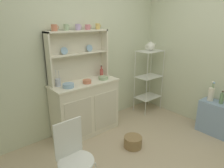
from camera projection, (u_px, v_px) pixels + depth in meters
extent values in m
cube|color=beige|center=(83.00, 54.00, 3.31)|extent=(3.84, 0.05, 2.50)
cube|color=silver|center=(85.00, 108.00, 3.28)|extent=(1.05, 0.42, 0.87)
cube|color=beige|center=(79.00, 120.00, 2.98)|extent=(0.44, 0.01, 0.61)
cube|color=beige|center=(106.00, 110.00, 3.29)|extent=(0.44, 0.01, 0.61)
cube|color=#EEE6CE|center=(84.00, 83.00, 3.15)|extent=(1.08, 0.45, 0.02)
cube|color=beige|center=(76.00, 55.00, 3.17)|extent=(1.01, 0.02, 0.77)
cube|color=silver|center=(48.00, 60.00, 2.81)|extent=(0.02, 0.18, 0.77)
cube|color=silver|center=(104.00, 53.00, 3.41)|extent=(0.02, 0.18, 0.77)
cube|color=silver|center=(79.00, 54.00, 3.10)|extent=(0.97, 0.16, 0.02)
cube|color=silver|center=(78.00, 31.00, 3.00)|extent=(1.01, 0.18, 0.02)
cylinder|color=#8EB2D1|center=(64.00, 51.00, 2.97)|extent=(0.11, 0.03, 0.11)
cylinder|color=#8EB2D1|center=(90.00, 48.00, 3.24)|extent=(0.11, 0.03, 0.11)
cylinder|color=silver|center=(147.00, 86.00, 3.77)|extent=(0.01, 0.01, 1.22)
cylinder|color=silver|center=(162.00, 81.00, 4.06)|extent=(0.01, 0.01, 1.22)
cylinder|color=silver|center=(135.00, 82.00, 4.00)|extent=(0.01, 0.01, 1.22)
cylinder|color=silver|center=(150.00, 78.00, 4.28)|extent=(0.01, 0.01, 1.22)
cube|color=silver|center=(150.00, 51.00, 3.84)|extent=(0.49, 0.33, 0.01)
cube|color=silver|center=(149.00, 76.00, 3.99)|extent=(0.49, 0.33, 0.01)
cube|color=silver|center=(148.00, 97.00, 4.13)|extent=(0.49, 0.33, 0.01)
cube|color=#849EBC|center=(215.00, 118.00, 3.30)|extent=(0.28, 0.48, 0.53)
cylinder|color=white|center=(82.00, 167.00, 2.27)|extent=(0.01, 0.01, 0.45)
cylinder|color=white|center=(76.00, 162.00, 2.02)|extent=(0.36, 0.36, 0.02)
cube|color=white|center=(68.00, 138.00, 2.06)|extent=(0.31, 0.02, 0.40)
cylinder|color=#93754C|center=(133.00, 142.00, 2.98)|extent=(0.26, 0.26, 0.16)
cylinder|color=#C67556|center=(54.00, 28.00, 2.76)|extent=(0.08, 0.08, 0.09)
torus|color=#C67556|center=(58.00, 27.00, 2.79)|extent=(0.01, 0.05, 0.05)
cylinder|color=#9EB78E|center=(66.00, 27.00, 2.86)|extent=(0.07, 0.07, 0.09)
torus|color=#9EB78E|center=(69.00, 27.00, 2.89)|extent=(0.01, 0.05, 0.05)
cylinder|color=#B79ECC|center=(78.00, 27.00, 2.98)|extent=(0.08, 0.08, 0.09)
torus|color=#B79ECC|center=(81.00, 27.00, 3.01)|extent=(0.01, 0.05, 0.05)
cylinder|color=#D17A84|center=(88.00, 27.00, 3.09)|extent=(0.08, 0.08, 0.08)
torus|color=#D17A84|center=(90.00, 27.00, 3.12)|extent=(0.01, 0.05, 0.05)
cylinder|color=#DBB760|center=(98.00, 26.00, 3.20)|extent=(0.07, 0.07, 0.09)
torus|color=#DBB760|center=(100.00, 26.00, 3.23)|extent=(0.01, 0.05, 0.05)
cylinder|color=#8EB2D1|center=(68.00, 86.00, 2.89)|extent=(0.16, 0.16, 0.06)
cylinder|color=#C67556|center=(87.00, 81.00, 3.08)|extent=(0.13, 0.13, 0.05)
cylinder|color=#9EB78E|center=(103.00, 78.00, 3.27)|extent=(0.16, 0.16, 0.05)
cylinder|color=#B74C47|center=(102.00, 73.00, 3.43)|extent=(0.06, 0.06, 0.12)
cylinder|color=#B74C47|center=(101.00, 68.00, 3.40)|extent=(0.03, 0.03, 0.05)
cylinder|color=#4C382D|center=(101.00, 66.00, 3.39)|extent=(0.03, 0.03, 0.01)
cylinder|color=#B2B7C6|center=(58.00, 82.00, 2.94)|extent=(0.08, 0.08, 0.11)
cylinder|color=silver|center=(56.00, 77.00, 2.92)|extent=(0.03, 0.03, 0.18)
ellipsoid|color=silver|center=(55.00, 71.00, 2.89)|extent=(0.02, 0.01, 0.01)
cylinder|color=silver|center=(59.00, 77.00, 2.92)|extent=(0.02, 0.02, 0.17)
ellipsoid|color=silver|center=(59.00, 71.00, 2.89)|extent=(0.02, 0.01, 0.01)
sphere|color=white|center=(151.00, 46.00, 3.81)|extent=(0.16, 0.16, 0.16)
sphere|color=silver|center=(151.00, 42.00, 3.79)|extent=(0.02, 0.02, 0.02)
cylinder|color=white|center=(154.00, 45.00, 3.88)|extent=(0.09, 0.02, 0.07)
torus|color=white|center=(147.00, 47.00, 3.76)|extent=(0.01, 0.10, 0.10)
cylinder|color=silver|center=(211.00, 94.00, 3.27)|extent=(0.09, 0.09, 0.21)
cylinder|color=#4C844C|center=(214.00, 86.00, 3.22)|extent=(0.00, 0.01, 0.11)
sphere|color=#8EB2D1|center=(214.00, 83.00, 3.20)|extent=(0.04, 0.04, 0.04)
cylinder|color=#4C844C|center=(212.00, 86.00, 3.25)|extent=(0.00, 0.01, 0.12)
sphere|color=silver|center=(213.00, 82.00, 3.23)|extent=(0.03, 0.03, 0.03)
cylinder|color=#4C844C|center=(214.00, 86.00, 3.22)|extent=(0.00, 0.01, 0.11)
sphere|color=#DBB760|center=(214.00, 83.00, 3.20)|extent=(0.03, 0.03, 0.03)
cylinder|color=#6B8C60|center=(222.00, 99.00, 3.16)|extent=(0.06, 0.06, 0.16)
cylinder|color=#6B8C60|center=(223.00, 93.00, 3.13)|extent=(0.03, 0.03, 0.03)
cylinder|color=#4C382D|center=(223.00, 91.00, 3.12)|extent=(0.03, 0.03, 0.01)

